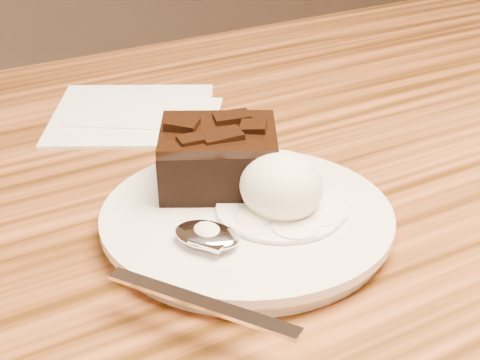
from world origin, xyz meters
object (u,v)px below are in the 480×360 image
plate (247,222)px  ice_cream_scoop (281,186)px  brownie (218,161)px  spoon (207,237)px  napkin (133,113)px

plate → ice_cream_scoop: ice_cream_scoop is taller
ice_cream_scoop → brownie: bearing=107.0°
plate → spoon: 0.05m
napkin → plate: bearing=-93.8°
ice_cream_scoop → napkin: 0.27m
plate → spoon: spoon is taller
plate → napkin: bearing=86.2°
spoon → napkin: 0.29m
brownie → ice_cream_scoop: ice_cream_scoop is taller
ice_cream_scoop → spoon: (-0.07, -0.01, -0.02)m
brownie → napkin: 0.21m
brownie → napkin: size_ratio=0.55×
brownie → ice_cream_scoop: (0.02, -0.06, 0.00)m
plate → napkin: 0.25m
napkin → brownie: bearing=-93.9°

